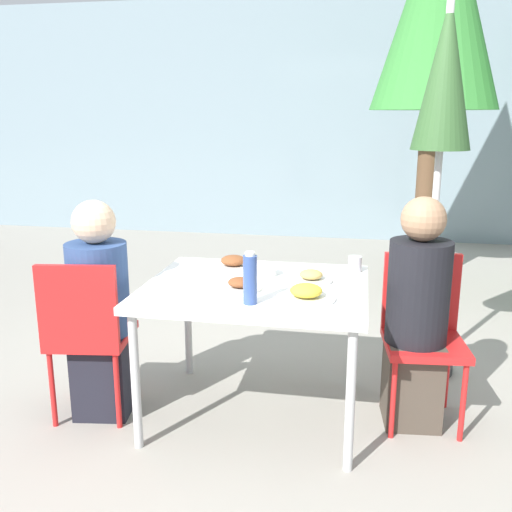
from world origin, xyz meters
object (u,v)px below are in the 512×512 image
Objects in this scene: salad_bowl at (263,270)px; tree_behind_right at (440,3)px; closed_umbrella at (444,98)px; drinking_cup at (355,264)px; person_right at (416,318)px; chair_right at (423,325)px; person_left at (100,314)px; bottle at (250,279)px; chair_left at (86,328)px.

tree_behind_right is (1.10, 2.63, 1.76)m from salad_bowl.
drinking_cup is at bearing -138.71° from closed_umbrella.
closed_umbrella is at bearing 41.29° from drinking_cup.
tree_behind_right is at bearing 76.01° from drinking_cup.
drinking_cup is (-0.32, 0.26, 0.20)m from person_right.
chair_right is 1.30m from closed_umbrella.
person_right is at bearing -1.30° from person_left.
bottle is at bearing 20.57° from person_right.
closed_umbrella is 1.61m from bottle.
tree_behind_right reaches higher than chair_right.
person_right reaches higher than drinking_cup.
chair_left is 1.00× the size of chair_right.
person_left is at bearing 58.00° from chair_left.
chair_left reaches higher than salad_bowl.
person_right reaches higher than chair_left.
tree_behind_right reaches higher than closed_umbrella.
person_left is 0.92m from bottle.
salad_bowl is (-0.02, 0.48, -0.09)m from bottle.
closed_umbrella is at bearing 17.74° from person_left.
chair_left and chair_right have the same top height.
person_left reaches higher than drinking_cup.
person_right is 4.88× the size of bottle.
closed_umbrella reaches higher than chair_left.
tree_behind_right is at bearing 85.55° from closed_umbrella.
person_left is at bearing -160.63° from salad_bowl.
tree_behind_right is at bearing -100.92° from chair_right.
salad_bowl is at bearing 15.42° from chair_left.
drinking_cup is (1.35, 0.54, 0.26)m from chair_left.
closed_umbrella is at bearing 19.45° from chair_left.
chair_left reaches higher than drinking_cup.
person_right reaches higher than bottle.
drinking_cup is 3.08m from tree_behind_right.
chair_left is 0.95m from bottle.
person_left is 0.52× the size of closed_umbrella.
chair_left is 0.25× the size of tree_behind_right.
person_left reaches higher than salad_bowl.
salad_bowl is (-0.85, 0.01, 0.25)m from chair_right.
person_left is at bearing 1.31° from person_right.
bottle is at bearing -109.11° from tree_behind_right.
closed_umbrella reaches higher than bottle.
bottle is at bearing 24.02° from chair_right.
person_left is at bearing -123.39° from tree_behind_right.
closed_umbrella is at bearing 31.06° from salad_bowl.
closed_umbrella is 15.43× the size of salad_bowl.
drinking_cup is at bearing -44.60° from person_right.
chair_right is at bearing 3.94° from chair_left.
chair_left is 4.12m from tree_behind_right.
chair_right is 6.05× the size of salad_bowl.
chair_right is (1.71, 0.37, 0.00)m from chair_left.
person_left reaches higher than chair_right.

